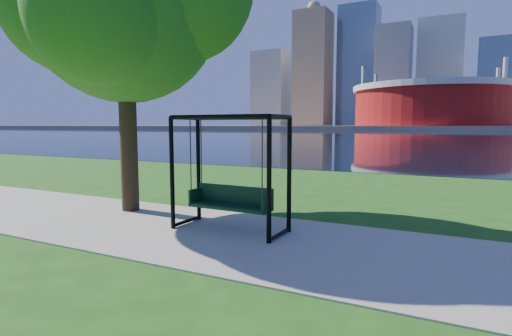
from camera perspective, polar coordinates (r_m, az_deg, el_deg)
The scene contains 8 objects.
ground at distance 8.68m, azimuth -1.50°, elevation -9.12°, with size 900.00×900.00×0.00m, color #1E5114.
path at distance 8.26m, azimuth -3.16°, elevation -9.82°, with size 120.00×4.00×0.03m, color #9E937F.
river at distance 109.48m, azimuth 24.66°, elevation 4.38°, with size 900.00×180.00×0.02m, color black.
far_bank at distance 313.41m, azimuth 26.06°, elevation 5.27°, with size 900.00×228.00×2.00m, color #937F60.
stadium at distance 243.08m, azimuth 23.61°, elevation 8.43°, with size 83.00×83.00×32.00m.
skyline at distance 328.60m, azimuth 25.62°, elevation 11.40°, with size 392.00×66.00×96.50m.
swing at distance 8.55m, azimuth -3.67°, elevation -1.10°, with size 2.46×1.11×2.50m.
park_tree at distance 11.54m, azimuth -18.35°, elevation 21.78°, with size 6.32×5.71×7.85m.
Camera 1 is at (3.96, -7.38, 2.28)m, focal length 28.00 mm.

